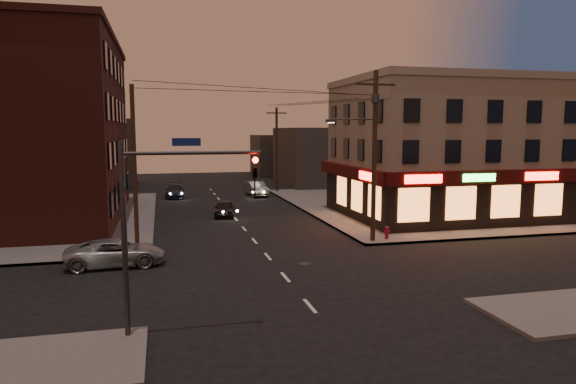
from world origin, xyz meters
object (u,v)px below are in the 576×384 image
object	(u,v)px
suv_cross	(116,253)
fire_hydrant	(387,232)
sedan_mid	(256,189)
sedan_near	(224,208)
sedan_far	(175,191)

from	to	relation	value
suv_cross	fire_hydrant	xyz separation A→B (m)	(15.52, 2.00, -0.09)
suv_cross	fire_hydrant	distance (m)	15.65
sedan_mid	fire_hydrant	xyz separation A→B (m)	(3.74, -23.37, -0.16)
sedan_near	suv_cross	bearing A→B (deg)	-109.95
sedan_far	fire_hydrant	xyz separation A→B (m)	(11.94, -24.15, -0.08)
sedan_mid	sedan_far	distance (m)	8.23
sedan_near	sedan_far	world-z (taller)	sedan_far
fire_hydrant	sedan_far	bearing A→B (deg)	116.31
suv_cross	fire_hydrant	size ratio (longest dim) A/B	6.10
suv_cross	sedan_far	world-z (taller)	suv_cross
sedan_near	sedan_far	bearing A→B (deg)	112.79
sedan_near	sedan_far	distance (m)	13.10
fire_hydrant	suv_cross	bearing A→B (deg)	-172.66
suv_cross	sedan_near	xyz separation A→B (m)	(7.03, 13.50, -0.04)
suv_cross	sedan_far	size ratio (longest dim) A/B	1.05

